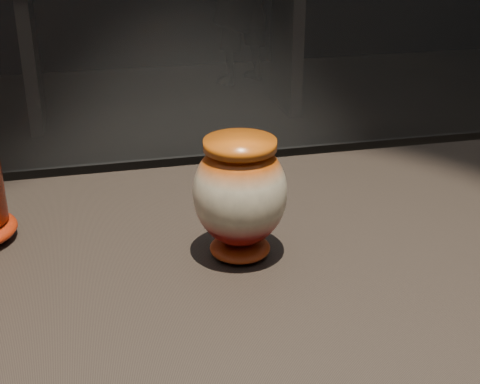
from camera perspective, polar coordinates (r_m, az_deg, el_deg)
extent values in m
cube|color=black|center=(0.99, -6.28, -7.94)|extent=(2.00, 0.80, 0.05)
ellipsoid|color=maroon|center=(1.01, 0.00, -4.76)|extent=(0.10, 0.10, 0.03)
ellipsoid|color=beige|center=(0.97, 0.00, -0.06)|extent=(0.15, 0.15, 0.16)
cylinder|color=#C24E12|center=(0.94, 0.00, 4.06)|extent=(0.12, 0.12, 0.01)
cube|color=black|center=(4.52, -17.40, 10.60)|extent=(0.08, 0.50, 0.85)
cube|color=black|center=(4.72, 4.02, 12.16)|extent=(0.08, 0.50, 0.85)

